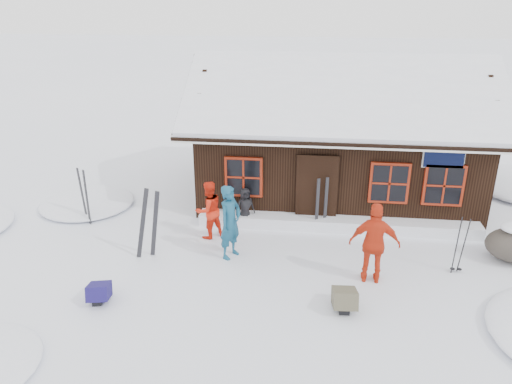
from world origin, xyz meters
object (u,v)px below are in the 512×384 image
Objects in this scene: skier_crouched at (245,207)px; ski_poles at (460,246)px; skier_teal at (230,222)px; skier_orange_left at (209,210)px; backpack_blue at (100,295)px; skier_orange_right at (374,243)px; backpack_olive at (344,302)px; ski_pair_left at (149,224)px.

skier_crouched is 5.54m from ski_poles.
skier_teal is at bearing 178.70° from ski_poles.
skier_orange_left reaches higher than backpack_blue.
backpack_blue is (-7.77, -2.09, -0.52)m from ski_poles.
backpack_olive is (-0.66, -1.17, -0.77)m from skier_orange_right.
ski_pair_left is (-2.07, -2.00, 0.32)m from skier_crouched.
skier_orange_left is at bearing 136.95° from backpack_olive.
ski_poles reaches higher than backpack_blue.
skier_teal is 3.19× the size of backpack_blue.
skier_orange_left is at bearing -18.26° from skier_orange_right.
ski_pair_left is at bearing 157.27° from backpack_olive.
skier_crouched is 1.90× the size of backpack_blue.
ski_poles is (6.06, -1.08, -0.10)m from skier_orange_left.
skier_teal is 0.98× the size of skier_orange_right.
skier_teal is at bearing 141.61° from backpack_olive.
skier_orange_right is 2.11m from ski_poles.
ski_poles is 2.21× the size of backpack_olive.
skier_teal reaches higher than backpack_olive.
skier_orange_left is at bearing -169.97° from skier_crouched.
backpack_olive is at bearing 64.85° from skier_orange_right.
ski_poles is at bearing 0.20° from ski_pair_left.
ski_pair_left is 3.15× the size of backpack_blue.
ski_poles is at bearing 2.45° from backpack_blue.
ski_poles is (5.22, -1.87, 0.13)m from skier_crouched.
ski_pair_left is at bearing -179.03° from ski_poles.
backpack_olive is at bearing -146.33° from ski_poles.
ski_pair_left is (-1.95, -0.24, -0.05)m from skier_teal.
skier_orange_right is 1.71× the size of skier_crouched.
skier_teal reaches higher than skier_orange_left.
skier_orange_left is (-0.73, 0.96, -0.15)m from skier_teal.
skier_teal is 3.41m from skier_orange_right.
ski_poles is (2.00, 0.60, -0.27)m from skier_orange_right.
skier_crouched is at bearing 121.95° from backpack_olive.
ski_pair_left is at bearing 125.00° from skier_teal.
backpack_olive is (3.41, -2.85, -0.60)m from skier_orange_left.
skier_orange_right is at bearing -74.43° from skier_teal.
skier_orange_right reaches higher than skier_orange_left.
skier_teal is 1.30× the size of ski_poles.
backpack_blue is at bearing 160.01° from skier_teal.
backpack_olive is (5.12, 0.32, 0.02)m from backpack_blue.
skier_crouched is 1.70× the size of backpack_olive.
skier_orange_right is at bearing -70.68° from skier_crouched.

